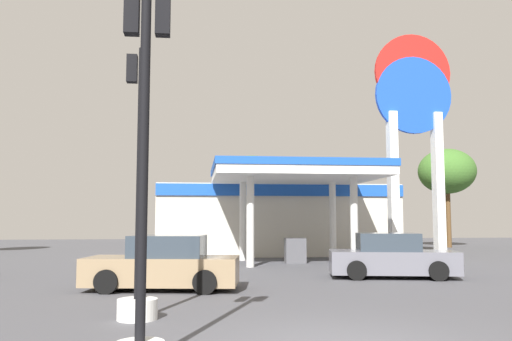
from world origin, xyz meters
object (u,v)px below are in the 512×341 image
(car_1, at_px, (163,265))
(traffic_signal_1, at_px, (138,249))
(traffic_signal_2, at_px, (143,210))
(car_0, at_px, (392,257))
(tree_1, at_px, (252,185))
(station_pole_sign, at_px, (414,117))
(tree_2, at_px, (447,172))

(car_1, distance_m, traffic_signal_1, 4.36)
(traffic_signal_1, distance_m, traffic_signal_2, 3.36)
(car_1, distance_m, traffic_signal_2, 7.69)
(car_0, distance_m, tree_1, 18.22)
(station_pole_sign, bearing_deg, traffic_signal_2, -123.55)
(traffic_signal_2, xyz_separation_m, tree_2, (18.11, 27.64, 3.19))
(traffic_signal_1, bearing_deg, tree_2, 52.79)
(traffic_signal_2, distance_m, tree_1, 27.84)
(car_0, height_order, car_1, car_1)
(traffic_signal_2, bearing_deg, tree_1, 81.01)
(station_pole_sign, distance_m, traffic_signal_2, 20.71)
(car_1, relative_size, traffic_signal_1, 0.81)
(car_0, xyz_separation_m, tree_2, (10.90, 17.87, 4.59))
(traffic_signal_2, bearing_deg, car_0, 53.60)
(station_pole_sign, bearing_deg, tree_2, 57.28)
(traffic_signal_2, bearing_deg, station_pole_sign, 56.45)
(tree_1, bearing_deg, station_pole_sign, -57.37)
(station_pole_sign, distance_m, traffic_signal_1, 18.63)
(station_pole_sign, bearing_deg, car_1, -140.77)
(tree_1, height_order, tree_2, tree_2)
(station_pole_sign, relative_size, tree_1, 1.78)
(station_pole_sign, distance_m, car_1, 15.86)
(car_0, height_order, traffic_signal_1, traffic_signal_1)
(car_0, bearing_deg, tree_1, 99.23)
(car_0, relative_size, traffic_signal_2, 0.83)
(station_pole_sign, relative_size, car_1, 2.51)
(station_pole_sign, height_order, tree_1, station_pole_sign)
(car_0, bearing_deg, traffic_signal_1, -139.44)
(tree_2, bearing_deg, traffic_signal_1, -127.21)
(car_0, height_order, tree_1, tree_1)
(car_0, distance_m, traffic_signal_2, 12.22)
(traffic_signal_2, height_order, tree_1, tree_1)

